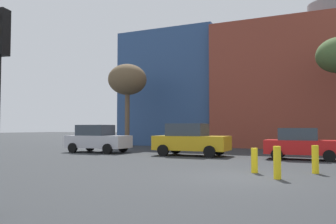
{
  "coord_description": "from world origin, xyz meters",
  "views": [
    {
      "loc": [
        2.4,
        -11.65,
        1.64
      ],
      "look_at": [
        -5.77,
        6.61,
        2.58
      ],
      "focal_mm": 36.76,
      "sensor_mm": 36.0,
      "label": 1
    }
  ],
  "objects": [
    {
      "name": "ground_plane",
      "position": [
        0.0,
        0.0,
        0.0
      ],
      "size": [
        200.0,
        200.0,
        0.0
      ],
      "primitive_type": "plane",
      "color": "#2D3033"
    },
    {
      "name": "building_backdrop",
      "position": [
        3.4,
        21.41,
        5.41
      ],
      "size": [
        38.26,
        10.33,
        12.52
      ],
      "color": "brown",
      "rests_on": "ground_plane"
    },
    {
      "name": "parked_car_0",
      "position": [
        -11.44,
        7.63,
        0.92
      ],
      "size": [
        4.28,
        2.1,
        1.86
      ],
      "color": "silver",
      "rests_on": "ground_plane"
    },
    {
      "name": "parked_car_1",
      "position": [
        -4.76,
        7.63,
        0.95
      ],
      "size": [
        4.41,
        2.16,
        1.91
      ],
      "color": "gold",
      "rests_on": "ground_plane"
    },
    {
      "name": "parked_car_2",
      "position": [
        1.43,
        7.63,
        0.82
      ],
      "size": [
        3.8,
        1.87,
        1.65
      ],
      "color": "red",
      "rests_on": "ground_plane"
    },
    {
      "name": "bare_tree_0",
      "position": [
        -12.27,
        12.89,
        5.58
      ],
      "size": [
        3.2,
        3.2,
        6.95
      ],
      "color": "brown",
      "rests_on": "ground_plane"
    },
    {
      "name": "bollard_yellow_0",
      "position": [
        2.17,
        1.95,
        0.51
      ],
      "size": [
        0.24,
        0.24,
        1.02
      ],
      "primitive_type": "cylinder",
      "color": "yellow",
      "rests_on": "ground_plane"
    },
    {
      "name": "bollard_yellow_1",
      "position": [
        0.12,
        1.22,
        0.45
      ],
      "size": [
        0.24,
        0.24,
        0.91
      ],
      "primitive_type": "cylinder",
      "color": "yellow",
      "rests_on": "ground_plane"
    },
    {
      "name": "bollard_yellow_2",
      "position": [
        1.07,
        -0.04,
        0.53
      ],
      "size": [
        0.24,
        0.24,
        1.06
      ],
      "primitive_type": "cylinder",
      "color": "yellow",
      "rests_on": "ground_plane"
    }
  ]
}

